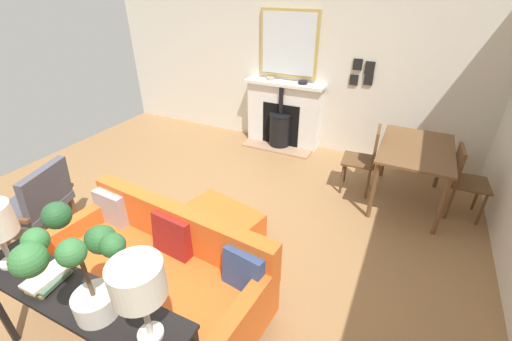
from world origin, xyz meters
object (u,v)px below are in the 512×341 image
Objects in this scene: mantel_bowl_near at (270,78)px; potted_plant at (79,261)px; fireplace at (283,117)px; table_lamp_far_end at (138,283)px; armchair_accent at (38,200)px; mantel_bowl_far at (303,82)px; console_table at (78,306)px; dining_chair_near_fireplace at (367,155)px; ottoman at (217,226)px; sofa at (160,269)px; dining_table at (415,154)px; dining_chair_by_back_wall at (463,177)px; book_stack at (48,279)px.

mantel_bowl_near is 0.20× the size of potted_plant.
table_lamp_far_end is (4.08, 0.87, 0.70)m from fireplace.
potted_plant reaches higher than fireplace.
mantel_bowl_far is at bearing 153.19° from armchair_accent.
console_table is at bearing 64.18° from armchair_accent.
console_table is 3.12× the size of table_lamp_far_end.
table_lamp_far_end reaches higher than mantel_bowl_far.
table_lamp_far_end is at bearing -11.10° from dining_chair_near_fireplace.
ottoman is 2.08m from dining_chair_near_fireplace.
mantel_bowl_far reaches higher than armchair_accent.
sofa is at bearing 86.38° from armchair_accent.
ottoman is at bearing -173.55° from potted_plant.
table_lamp_far_end is 0.38m from potted_plant.
fireplace reaches higher than dining_chair_near_fireplace.
table_lamp_far_end is (0.69, 0.60, 0.83)m from sofa.
ottoman is at bearing -45.36° from dining_table.
dining_chair_near_fireplace is at bearing -90.65° from dining_chair_by_back_wall.
fireplace is 2.22m from dining_table.
dining_table is at bearing 134.64° from ottoman.
table_lamp_far_end is 3.31m from dining_chair_near_fireplace.
potted_plant is 3.42m from dining_chair_near_fireplace.
sofa reaches higher than ottoman.
dining_table is at bearing 144.83° from sofa.
console_table is 5.87× the size of book_stack.
dining_table is (-3.18, 1.76, -0.01)m from console_table.
console_table is at bearing -0.37° from mantel_bowl_far.
sofa is 1.11m from potted_plant.
mantel_bowl_far is at bearing -112.43° from dining_chair_by_back_wall.
console_table is at bearing 3.74° from fireplace.
dining_chair_near_fireplace is at bearing 158.96° from console_table.
potted_plant is (4.13, 0.73, 0.09)m from mantel_bowl_near.
fireplace is 4.19m from potted_plant.
ottoman is 2.82m from dining_chair_by_back_wall.
mantel_bowl_near is (-0.03, -0.24, 0.60)m from fireplace.
ottoman is 1.63m from book_stack.
fireplace reaches higher than armchair_accent.
mantel_bowl_far is at bearing -179.46° from ottoman.
sofa is 0.87m from book_stack.
mantel_bowl_far reaches higher than sofa.
console_table is at bearing -1.97° from ottoman.
sofa is 0.81m from ottoman.
mantel_bowl_near reaches higher than book_stack.
armchair_accent is (3.32, -1.14, -0.61)m from mantel_bowl_near.
dining_chair_by_back_wall is at bearing 71.54° from mantel_bowl_near.
book_stack is 0.30× the size of dining_chair_near_fireplace.
fireplace reaches higher than dining_chair_by_back_wall.
armchair_accent is at bearing -22.81° from fireplace.
fireplace is 1.10× the size of dining_table.
potted_plant reaches higher than dining_chair_by_back_wall.
fireplace is 3.40m from sofa.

